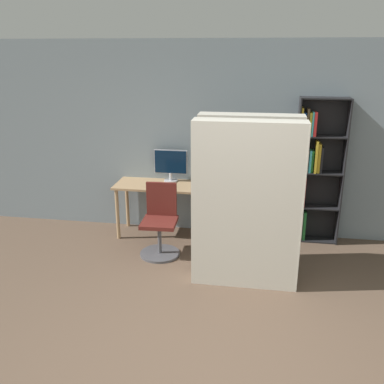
{
  "coord_description": "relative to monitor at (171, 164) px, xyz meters",
  "views": [
    {
      "loc": [
        0.28,
        -2.74,
        2.56
      ],
      "look_at": [
        -0.44,
        1.71,
        1.05
      ],
      "focal_mm": 40.0,
      "sensor_mm": 36.0,
      "label": 1
    }
  ],
  "objects": [
    {
      "name": "desk",
      "position": [
        -0.1,
        -0.17,
        -0.36
      ],
      "size": [
        1.3,
        0.57,
        0.76
      ],
      "color": "tan",
      "rests_on": "ground"
    },
    {
      "name": "office_chair",
      "position": [
        0.01,
        -0.75,
        -0.64
      ],
      "size": [
        0.52,
        0.52,
        0.93
      ],
      "color": "#4C4C51",
      "rests_on": "ground"
    },
    {
      "name": "mattress_near",
      "position": [
        1.13,
        -1.35,
        -0.08
      ],
      "size": [
        1.18,
        0.28,
        1.88
      ],
      "color": "beige",
      "rests_on": "ground"
    },
    {
      "name": "bookshelf",
      "position": [
        1.96,
        0.01,
        -0.03
      ],
      "size": [
        0.63,
        0.26,
        1.98
      ],
      "color": "black",
      "rests_on": "ground"
    },
    {
      "name": "mattress_far",
      "position": [
        1.13,
        -0.92,
        -0.08
      ],
      "size": [
        1.18,
        0.27,
        1.88
      ],
      "color": "beige",
      "rests_on": "ground"
    },
    {
      "name": "wall_back",
      "position": [
        0.96,
        0.15,
        0.33
      ],
      "size": [
        8.0,
        0.06,
        2.7
      ],
      "color": "gray",
      "rests_on": "ground"
    },
    {
      "name": "monitor",
      "position": [
        0.0,
        0.0,
        0.0
      ],
      "size": [
        0.48,
        0.2,
        0.46
      ],
      "color": "#B7B7BC",
      "rests_on": "desk"
    }
  ]
}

